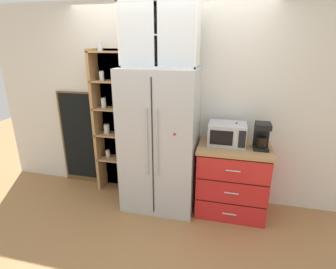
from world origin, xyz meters
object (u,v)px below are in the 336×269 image
microwave (227,134)px  bottle_amber (236,135)px  coffee_maker (262,135)px  mug_navy (235,145)px  mug_charcoal (235,144)px  chalkboard_menu (80,138)px  refrigerator (160,141)px

microwave → bottle_amber: size_ratio=1.64×
coffee_maker → mug_navy: size_ratio=2.91×
mug_charcoal → chalkboard_menu: bearing=172.2°
bottle_amber → chalkboard_menu: chalkboard_menu is taller
refrigerator → mug_charcoal: bearing=-0.2°
mug_charcoal → bottle_amber: (-0.00, 0.12, 0.07)m
mug_charcoal → chalkboard_menu: 2.26m
mug_navy → bottle_amber: bearing=90.8°
coffee_maker → chalkboard_menu: 2.55m
mug_navy → chalkboard_menu: (-2.23, 0.33, -0.23)m
coffee_maker → bottle_amber: (-0.29, 0.07, -0.04)m
mug_charcoal → mug_navy: bearing=-89.7°
refrigerator → bottle_amber: (0.90, 0.11, 0.11)m
coffee_maker → mug_charcoal: (-0.29, -0.05, -0.11)m
microwave → chalkboard_menu: bearing=174.3°
coffee_maker → bottle_amber: bearing=167.0°
coffee_maker → mug_navy: 0.32m
mug_navy → mug_charcoal: (-0.00, 0.03, 0.00)m
refrigerator → bottle_amber: size_ratio=6.65×
bottle_amber → mug_charcoal: bearing=-89.0°
microwave → chalkboard_menu: 2.16m
mug_charcoal → refrigerator: bearing=179.8°
microwave → mug_navy: (0.10, -0.12, -0.09)m
chalkboard_menu → microwave: bearing=-5.7°
microwave → mug_navy: 0.18m
chalkboard_menu → coffee_maker: bearing=-5.8°
mug_navy → mug_charcoal: mug_charcoal is taller
microwave → mug_charcoal: bearing=-42.4°
refrigerator → mug_charcoal: refrigerator is taller
microwave → mug_navy: size_ratio=4.13×
refrigerator → coffee_maker: refrigerator is taller
refrigerator → mug_navy: (0.91, -0.03, 0.04)m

